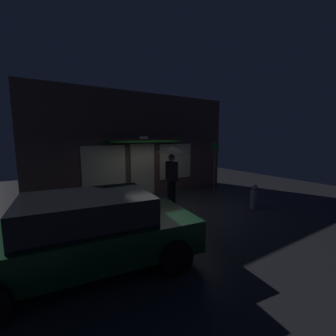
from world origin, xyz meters
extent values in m
plane|color=#2D2D33|center=(0.00, 0.00, 0.00)|extent=(18.00, 18.00, 0.00)
cube|color=brown|center=(0.00, 2.35, 2.15)|extent=(8.90, 0.30, 4.30)
cube|color=beige|center=(0.00, 2.18, 1.10)|extent=(1.10, 0.04, 2.20)
cube|color=beige|center=(-1.65, 2.18, 1.35)|extent=(1.71, 0.04, 1.60)
cube|color=beige|center=(1.71, 2.18, 1.35)|extent=(1.71, 0.04, 1.60)
cube|color=white|center=(0.00, 2.10, 2.45)|extent=(0.36, 0.16, 0.12)
cube|color=#144C19|center=(0.00, 1.85, 2.30)|extent=(3.20, 0.70, 0.08)
cylinder|color=black|center=(0.21, 0.42, 0.44)|extent=(0.15, 0.15, 0.87)
cylinder|color=black|center=(0.41, 0.43, 0.44)|extent=(0.15, 0.15, 0.87)
cube|color=black|center=(0.31, 0.43, 1.23)|extent=(0.26, 0.47, 0.71)
cube|color=silver|center=(0.44, 0.42, 1.23)|extent=(0.03, 0.14, 0.56)
cube|color=#B28C19|center=(0.44, 0.42, 1.21)|extent=(0.03, 0.05, 0.45)
sphere|color=tan|center=(0.31, 0.43, 1.73)|extent=(0.24, 0.24, 0.24)
cylinder|color=slate|center=(0.31, 0.43, 1.69)|extent=(0.02, 0.02, 0.86)
cone|color=black|center=(0.31, 0.43, 2.02)|extent=(1.16, 1.16, 0.20)
cube|color=#0C3F1E|center=(-3.32, -2.21, 0.58)|extent=(4.26, 2.29, 0.63)
cube|color=black|center=(-3.32, -2.21, 1.16)|extent=(2.46, 1.85, 0.52)
cylinder|color=black|center=(-1.83, -1.51, 0.32)|extent=(0.66, 0.30, 0.64)
cylinder|color=black|center=(-2.06, -3.27, 0.32)|extent=(0.66, 0.30, 0.64)
cylinder|color=black|center=(-4.57, -1.15, 0.32)|extent=(0.66, 0.30, 0.64)
cylinder|color=#595B60|center=(3.17, 1.12, 1.14)|extent=(0.07, 0.07, 2.28)
cube|color=#198C33|center=(3.17, 1.10, 2.03)|extent=(0.40, 0.02, 0.30)
cylinder|color=slate|center=(-0.94, 1.37, 0.25)|extent=(0.28, 0.28, 0.51)
cylinder|color=gray|center=(2.42, -1.61, 0.32)|extent=(0.26, 0.26, 0.64)
sphere|color=gray|center=(2.42, -1.61, 0.74)|extent=(0.21, 0.21, 0.21)
camera|label=1|loc=(-4.22, -6.40, 2.48)|focal=24.06mm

